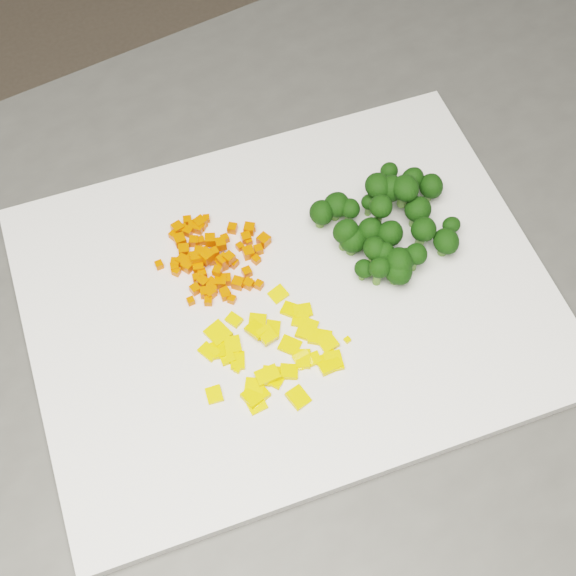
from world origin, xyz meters
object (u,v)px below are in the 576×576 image
object	(u,v)px
pepper_pile	(269,350)
broccoli_pile	(386,211)
counter_block	(310,441)
cutting_board	(288,297)
carrot_pile	(214,251)

from	to	relation	value
pepper_pile	broccoli_pile	size ratio (longest dim) A/B	0.97
pepper_pile	broccoli_pile	bearing A→B (deg)	30.92
broccoli_pile	pepper_pile	bearing A→B (deg)	-149.08
counter_block	broccoli_pile	xyz separation A→B (m)	(0.08, 0.03, 0.49)
cutting_board	pepper_pile	size ratio (longest dim) A/B	3.88
broccoli_pile	carrot_pile	bearing A→B (deg)	172.30
counter_block	broccoli_pile	world-z (taller)	broccoli_pile
counter_block	cutting_board	size ratio (longest dim) A/B	2.26
carrot_pile	broccoli_pile	size ratio (longest dim) A/B	0.83
carrot_pile	counter_block	bearing A→B (deg)	-30.97
counter_block	broccoli_pile	bearing A→B (deg)	22.35
cutting_board	pepper_pile	bearing A→B (deg)	-125.34
counter_block	carrot_pile	bearing A→B (deg)	149.03
counter_block	carrot_pile	xyz separation A→B (m)	(-0.09, 0.05, 0.48)
pepper_pile	cutting_board	bearing A→B (deg)	54.66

